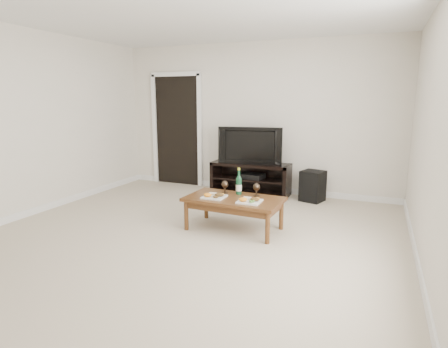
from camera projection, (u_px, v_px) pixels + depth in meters
floor at (180, 243)px, 4.33m from camera, size 5.50×5.50×0.00m
back_wall at (255, 118)px, 6.58m from camera, size 5.00×0.04×2.60m
ceiling at (174, 1)px, 3.81m from camera, size 5.00×5.50×0.04m
doorway at (177, 131)px, 7.18m from camera, size 0.90×0.02×2.05m
media_console at (250, 178)px, 6.53m from camera, size 1.37×0.45×0.55m
television at (251, 145)px, 6.41m from camera, size 1.10×0.30×0.63m
av_receiver at (252, 176)px, 6.50m from camera, size 0.43×0.34×0.08m
subwoofer at (313, 186)px, 6.08m from camera, size 0.42×0.42×0.50m
coffee_table at (234, 214)px, 4.75m from camera, size 1.24×0.72×0.42m
plate_left at (214, 195)px, 4.71m from camera, size 0.27×0.27×0.07m
plate_right at (250, 199)px, 4.50m from camera, size 0.27×0.27×0.07m
wine_bottle at (239, 181)px, 4.85m from camera, size 0.07×0.07×0.35m
goblet_left at (225, 187)px, 4.92m from camera, size 0.09×0.09×0.17m
goblet_right at (256, 190)px, 4.77m from camera, size 0.09×0.09×0.17m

